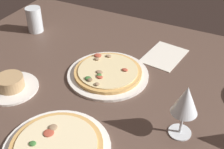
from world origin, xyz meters
TOP-DOWN VIEW (x-y plane):
  - dining_table at (0.00, 0.00)cm, footprint 150.00×110.00cm
  - pizza_main at (5.80, -4.71)cm, footprint 30.22×30.22cm
  - pizza_side at (2.34, 32.72)cm, footprint 30.33×30.33cm
  - ramekin_on_saucer at (32.37, 17.52)cm, footprint 18.76×18.76cm
  - wine_glass_far at (-26.29, 10.93)cm, footprint 7.61×7.61cm
  - water_glass at (51.95, -20.82)cm, footprint 6.94×6.94cm
  - paper_menu at (-8.65, -26.98)cm, footprint 16.03×20.66cm

SIDE VIEW (x-z plane):
  - dining_table at x=0.00cm, z-range 0.00..4.00cm
  - paper_menu at x=-8.65cm, z-range 4.00..4.30cm
  - pizza_main at x=5.80cm, z-range 3.49..6.86cm
  - pizza_side at x=2.34cm, z-range 3.54..6.82cm
  - ramekin_on_saucer at x=32.37cm, z-range 3.31..8.48cm
  - water_glass at x=51.95cm, z-range 3.19..14.63cm
  - wine_glass_far at x=-26.29cm, z-range 7.71..25.01cm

